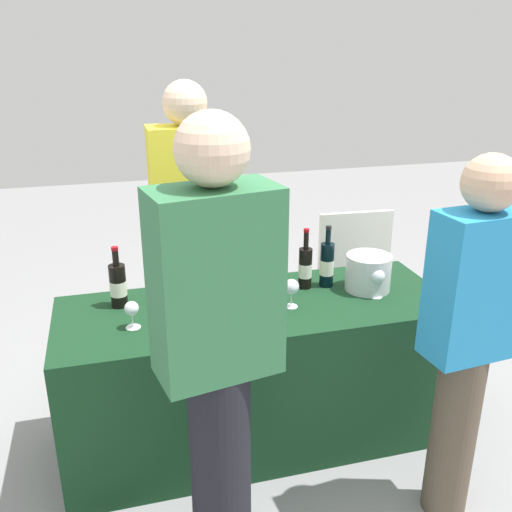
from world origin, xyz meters
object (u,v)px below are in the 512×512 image
wine_glass_1 (206,308)px  ice_bucket (368,272)px  wine_bottle_2 (231,278)px  wine_glass_2 (252,300)px  guest_0 (217,348)px  menu_board (353,278)px  server_pouring (190,228)px  wine_glass_0 (132,310)px  wine_bottle_4 (305,267)px  wine_bottle_5 (327,264)px  wine_glass_3 (291,288)px  wine_bottle_0 (118,285)px  wine_glass_4 (377,277)px  wine_bottle_1 (177,282)px  guest_1 (468,333)px  wine_bottle_3 (281,267)px

wine_glass_1 → ice_bucket: 0.89m
wine_bottle_2 → wine_glass_2: 0.22m
wine_glass_1 → wine_glass_2: bearing=13.5°
guest_0 → menu_board: 2.00m
server_pouring → guest_0: server_pouring is taller
ice_bucket → wine_glass_0: bearing=-174.5°
wine_bottle_4 → guest_0: bearing=-126.9°
wine_bottle_5 → wine_glass_1: 0.74m
wine_glass_0 → wine_glass_2: (0.53, -0.04, -0.00)m
wine_bottle_4 → wine_glass_1: size_ratio=2.32×
wine_bottle_2 → wine_glass_3: 0.30m
wine_bottle_0 → wine_bottle_5: bearing=-1.8°
wine_glass_0 → wine_glass_1: wine_glass_1 is taller
wine_glass_4 → menu_board: size_ratio=0.16×
server_pouring → wine_glass_0: bearing=63.2°
wine_bottle_0 → menu_board: wine_bottle_0 is taller
wine_bottle_1 → wine_glass_0: (-0.22, -0.17, -0.03)m
wine_bottle_2 → guest_0: bearing=-105.9°
wine_bottle_2 → wine_glass_4: wine_bottle_2 is taller
wine_bottle_0 → wine_bottle_5: size_ratio=0.93×
wine_glass_3 → ice_bucket: ice_bucket is taller
wine_bottle_1 → wine_bottle_5: (0.77, 0.04, -0.00)m
wine_glass_1 → wine_glass_3: bearing=13.9°
guest_0 → ice_bucket: bearing=27.4°
guest_0 → guest_1: bearing=-10.8°
wine_bottle_3 → wine_glass_3: size_ratio=2.22×
wine_glass_1 → wine_bottle_0: bearing=137.2°
wine_glass_1 → guest_0: bearing=-95.5°
wine_glass_0 → guest_0: guest_0 is taller
wine_bottle_5 → wine_bottle_2: bearing=-175.9°
wine_glass_3 → wine_glass_4: size_ratio=0.95×
wine_bottle_3 → wine_bottle_4: 0.12m
wine_bottle_3 → wine_glass_2: bearing=-129.0°
wine_bottle_5 → server_pouring: 0.81m
wine_bottle_2 → guest_1: bearing=-45.3°
wine_bottle_1 → server_pouring: size_ratio=0.19×
wine_bottle_0 → ice_bucket: 1.23m
ice_bucket → wine_bottle_4: bearing=160.7°
wine_glass_2 → menu_board: menu_board is taller
wine_bottle_2 → guest_1: size_ratio=0.20×
wine_bottle_1 → wine_bottle_2: (0.26, 0.01, -0.01)m
wine_glass_2 → guest_0: bearing=-115.5°
ice_bucket → guest_0: (-0.92, -0.72, 0.11)m
wine_glass_1 → wine_glass_0: bearing=164.1°
wine_glass_0 → wine_glass_4: 1.18m
wine_bottle_5 → guest_0: bearing=-132.0°
wine_glass_2 → wine_glass_3: 0.21m
wine_glass_4 → guest_0: (-0.92, -0.62, 0.09)m
wine_glass_4 → wine_bottle_3: bearing=150.5°
server_pouring → guest_1: (0.88, -1.34, -0.09)m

